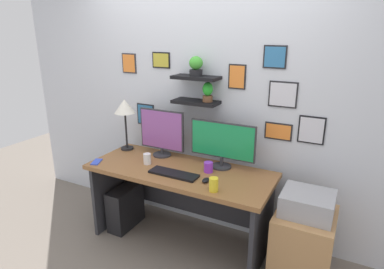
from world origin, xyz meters
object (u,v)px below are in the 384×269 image
water_cup (214,185)px  drawer_cabinet (302,246)px  monitor_right (222,143)px  keyboard (174,174)px  printer (307,204)px  desk_lamp (125,109)px  coffee_mug (208,167)px  computer_mouse (206,180)px  computer_tower_left (126,207)px  cell_phone (97,162)px  monitor_left (162,132)px  desk (183,187)px  pen_cup (147,159)px

water_cup → drawer_cabinet: bearing=21.4°
monitor_right → keyboard: (-0.30, -0.35, -0.22)m
printer → drawer_cabinet: bearing=90.0°
desk_lamp → coffee_mug: size_ratio=5.87×
computer_mouse → drawer_cabinet: 0.92m
desk_lamp → printer: desk_lamp is taller
printer → computer_tower_left: (-1.73, -0.05, -0.47)m
keyboard → desk_lamp: (-0.75, 0.33, 0.42)m
cell_phone → computer_tower_left: size_ratio=0.33×
monitor_left → keyboard: bearing=-46.2°
coffee_mug → drawer_cabinet: bearing=-3.2°
cell_phone → water_cup: bearing=-23.4°
desk → desk_lamp: bearing=169.4°
drawer_cabinet → monitor_right: bearing=165.6°
water_cup → computer_tower_left: bearing=168.8°
desk → water_cup: 0.59m
pen_cup → computer_mouse: bearing=-8.2°
keyboard → printer: size_ratio=1.16×
monitor_left → printer: 1.47m
printer → monitor_left: bearing=171.9°
keyboard → printer: 1.10m
monitor_left → computer_tower_left: bearing=-140.5°
keyboard → water_cup: 0.44m
desk → coffee_mug: size_ratio=18.63×
cell_phone → pen_cup: bearing=0.7°
desk_lamp → drawer_cabinet: (1.84, -0.18, -0.88)m
pen_cup → printer: 1.43m
computer_mouse → printer: 0.80m
computer_mouse → desk: bearing=150.2°
computer_mouse → cell_phone: computer_mouse is taller
desk_lamp → drawer_cabinet: desk_lamp is taller
desk → monitor_left: size_ratio=3.53×
monitor_left → monitor_right: (0.64, 0.00, -0.01)m
desk → computer_mouse: computer_mouse is taller
desk_lamp → water_cup: 1.31m
desk → keyboard: keyboard is taller
computer_mouse → water_cup: size_ratio=0.82×
pen_cup → drawer_cabinet: 1.51m
monitor_right → computer_tower_left: 1.24m
monitor_left → desk_lamp: size_ratio=0.90×
cell_phone → computer_tower_left: cell_phone is taller
coffee_mug → printer: size_ratio=0.24×
water_cup → coffee_mug: bearing=121.0°
cell_phone → pen_cup: (0.45, 0.19, 0.05)m
computer_mouse → cell_phone: (-1.09, -0.10, -0.01)m
monitor_right → computer_mouse: 0.41m
pen_cup → monitor_right: bearing=21.5°
cell_phone → printer: size_ratio=0.37×
pen_cup → desk: bearing=15.7°
cell_phone → monitor_right: bearing=-0.3°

